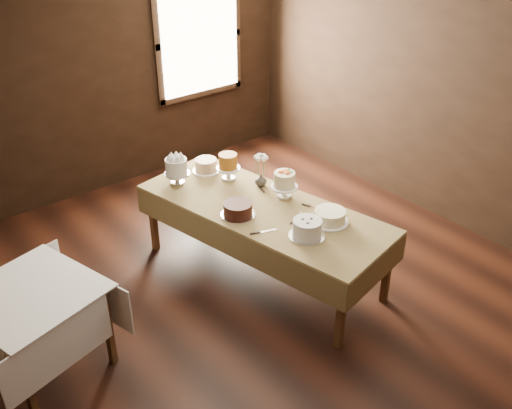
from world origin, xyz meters
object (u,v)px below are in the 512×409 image
at_px(flower_vase, 261,180).
at_px(cake_server_a, 298,215).
at_px(display_table, 263,212).
at_px(cake_server_b, 318,209).
at_px(side_table, 32,302).
at_px(cake_server_c, 236,201).
at_px(cake_meringue, 177,172).
at_px(cake_caramel, 228,168).
at_px(cake_server_d, 258,185).
at_px(cake_flowers, 284,186).
at_px(cake_swirl, 307,229).
at_px(cake_speckled, 206,166).
at_px(cake_cream, 330,217).
at_px(cake_server_e, 268,231).
at_px(cake_chocolate, 238,210).

bearing_deg(flower_vase, cake_server_a, -98.81).
xyz_separation_m(display_table, cake_server_b, (0.37, -0.35, 0.06)).
xyz_separation_m(side_table, cake_server_c, (1.98, 0.14, 0.08)).
relative_size(side_table, cake_meringue, 4.08).
bearing_deg(cake_server_c, cake_caramel, -43.36).
xyz_separation_m(side_table, cake_caramel, (2.20, 0.56, 0.20)).
bearing_deg(side_table, cake_server_d, 6.48).
xyz_separation_m(display_table, cake_flowers, (0.28, 0.02, 0.17)).
xyz_separation_m(side_table, cake_server_a, (2.26, -0.41, 0.08)).
relative_size(cake_swirl, cake_server_a, 1.34).
bearing_deg(cake_speckled, cake_cream, -79.26).
xyz_separation_m(cake_caramel, cake_flowers, (0.19, -0.62, -0.00)).
bearing_deg(cake_cream, flower_vase, 92.48).
bearing_deg(cake_server_b, cake_meringue, -170.10).
bearing_deg(cake_flowers, side_table, 178.42).
distance_m(display_table, cake_flowers, 0.33).
bearing_deg(cake_server_a, cake_meringue, 89.11).
height_order(cake_caramel, cake_server_c, cake_caramel).
bearing_deg(cake_flowers, flower_vase, 94.82).
bearing_deg(cake_server_c, cake_server_e, 156.14).
bearing_deg(cake_server_b, flower_vase, 169.17).
bearing_deg(cake_server_b, cake_cream, -40.27).
bearing_deg(display_table, cake_server_e, -122.43).
bearing_deg(cake_server_c, cake_flowers, -132.19).
relative_size(cake_server_b, cake_server_c, 1.00).
bearing_deg(cake_server_b, cake_server_d, 170.43).
relative_size(cake_swirl, flower_vase, 2.68).
bearing_deg(side_table, cake_server_a, -10.23).
bearing_deg(cake_swirl, cake_caramel, 85.10).
height_order(cake_speckled, cake_server_c, cake_speckled).
height_order(cake_cream, cake_server_c, cake_cream).
distance_m(cake_chocolate, cake_server_c, 0.25).
relative_size(cake_server_d, flower_vase, 2.00).
xyz_separation_m(display_table, cake_swirl, (-0.02, -0.61, 0.13)).
height_order(cake_speckled, cake_flowers, cake_flowers).
relative_size(display_table, cake_server_d, 10.61).
bearing_deg(cake_server_c, cake_meringue, 3.54).
height_order(cake_speckled, cake_cream, cake_speckled).
bearing_deg(cake_swirl, cake_chocolate, 111.00).
relative_size(cake_chocolate, cake_cream, 0.83).
distance_m(cake_server_b, cake_server_e, 0.59).
distance_m(display_table, cake_chocolate, 0.29).
relative_size(side_table, cake_flowers, 4.15).
bearing_deg(cake_server_b, cake_server_c, -159.61).
xyz_separation_m(cake_meringue, cake_caramel, (0.45, -0.24, -0.00)).
height_order(side_table, cake_chocolate, cake_chocolate).
bearing_deg(cake_server_d, side_table, 113.76).
relative_size(cake_flowers, cake_server_e, 1.11).
relative_size(display_table, cake_caramel, 9.10).
bearing_deg(cake_flowers, cake_server_a, -110.42).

